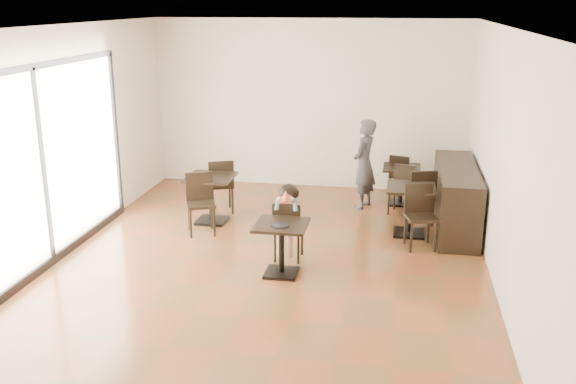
% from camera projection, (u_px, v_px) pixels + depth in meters
% --- Properties ---
extents(floor, '(6.00, 8.00, 0.01)m').
position_uv_depth(floor, '(268.00, 264.00, 8.90)').
color(floor, brown).
rests_on(floor, ground).
extents(ceiling, '(6.00, 8.00, 0.01)m').
position_uv_depth(ceiling, '(265.00, 27.00, 7.98)').
color(ceiling, white).
rests_on(ceiling, floor).
extents(wall_back, '(6.00, 0.01, 3.20)m').
position_uv_depth(wall_back, '(310.00, 105.00, 12.21)').
color(wall_back, silver).
rests_on(wall_back, floor).
extents(wall_front, '(6.00, 0.01, 3.20)m').
position_uv_depth(wall_front, '(154.00, 275.00, 4.67)').
color(wall_front, silver).
rests_on(wall_front, floor).
extents(wall_left, '(0.01, 8.00, 3.20)m').
position_uv_depth(wall_left, '(56.00, 143.00, 8.94)').
color(wall_left, silver).
rests_on(wall_left, floor).
extents(wall_right, '(0.01, 8.00, 3.20)m').
position_uv_depth(wall_right, '(503.00, 161.00, 7.94)').
color(wall_right, silver).
rests_on(wall_right, floor).
extents(storefront_window, '(0.04, 4.50, 2.60)m').
position_uv_depth(storefront_window, '(41.00, 166.00, 8.52)').
color(storefront_window, white).
rests_on(storefront_window, floor).
extents(child_table, '(0.68, 0.68, 0.72)m').
position_uv_depth(child_table, '(281.00, 249.00, 8.48)').
color(child_table, black).
rests_on(child_table, floor).
extents(child_chair, '(0.39, 0.39, 0.86)m').
position_uv_depth(child_chair, '(289.00, 230.00, 8.98)').
color(child_chair, black).
rests_on(child_chair, floor).
extents(child, '(0.39, 0.54, 1.09)m').
position_uv_depth(child, '(289.00, 222.00, 8.94)').
color(child, slate).
rests_on(child, child_chair).
extents(plate, '(0.24, 0.24, 0.01)m').
position_uv_depth(plate, '(280.00, 226.00, 8.28)').
color(plate, black).
rests_on(plate, child_table).
extents(pizza_slice, '(0.25, 0.19, 0.06)m').
position_uv_depth(pizza_slice, '(286.00, 199.00, 8.65)').
color(pizza_slice, tan).
rests_on(pizza_slice, child).
extents(adult_patron, '(0.53, 0.66, 1.57)m').
position_uv_depth(adult_patron, '(364.00, 164.00, 11.13)').
color(adult_patron, '#3A3A40').
rests_on(adult_patron, floor).
extents(cafe_table_mid, '(0.90, 0.90, 0.78)m').
position_uv_depth(cafe_table_mid, '(410.00, 211.00, 9.93)').
color(cafe_table_mid, black).
rests_on(cafe_table_mid, floor).
extents(cafe_table_left, '(0.97, 0.97, 0.78)m').
position_uv_depth(cafe_table_left, '(211.00, 199.00, 10.49)').
color(cafe_table_left, black).
rests_on(cafe_table_left, floor).
extents(cafe_table_back, '(0.81, 0.81, 0.69)m').
position_uv_depth(cafe_table_back, '(401.00, 185.00, 11.43)').
color(cafe_table_back, black).
rests_on(cafe_table_back, floor).
extents(chair_mid_a, '(0.51, 0.51, 0.94)m').
position_uv_depth(chair_mid_a, '(420.00, 196.00, 10.40)').
color(chair_mid_a, black).
rests_on(chair_mid_a, floor).
extents(chair_mid_b, '(0.51, 0.51, 0.94)m').
position_uv_depth(chair_mid_b, '(421.00, 218.00, 9.36)').
color(chair_mid_b, black).
rests_on(chair_mid_b, floor).
extents(chair_left_a, '(0.55, 0.55, 0.94)m').
position_uv_depth(chair_left_a, '(220.00, 185.00, 10.98)').
color(chair_left_a, black).
rests_on(chair_left_a, floor).
extents(chair_left_b, '(0.55, 0.55, 0.94)m').
position_uv_depth(chair_left_b, '(201.00, 205.00, 9.95)').
color(chair_left_b, black).
rests_on(chair_left_b, floor).
extents(chair_back_a, '(0.46, 0.46, 0.83)m').
position_uv_depth(chair_back_a, '(401.00, 176.00, 11.79)').
color(chair_back_a, black).
rests_on(chair_back_a, floor).
extents(chair_back_b, '(0.46, 0.46, 0.83)m').
position_uv_depth(chair_back_b, '(401.00, 190.00, 10.89)').
color(chair_back_b, black).
rests_on(chair_back_b, floor).
extents(service_counter, '(0.60, 2.40, 1.00)m').
position_uv_depth(service_counter, '(456.00, 198.00, 10.20)').
color(service_counter, black).
rests_on(service_counter, floor).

